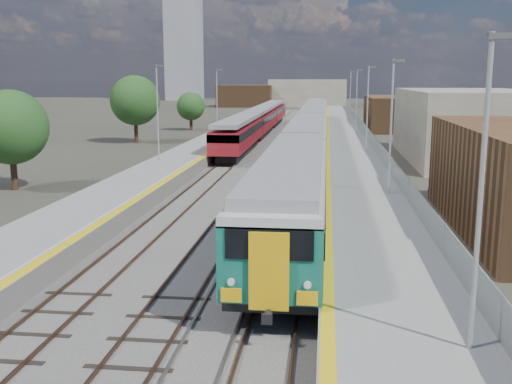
# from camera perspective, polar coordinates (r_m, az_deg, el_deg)

# --- Properties ---
(ground) EXTENTS (320.00, 320.00, 0.00)m
(ground) POSITION_cam_1_polar(r_m,az_deg,el_deg) (62.67, 3.89, 3.94)
(ground) COLOR #47443A
(ground) RESTS_ON ground
(ballast_bed) EXTENTS (10.50, 155.00, 0.06)m
(ballast_bed) POSITION_cam_1_polar(r_m,az_deg,el_deg) (65.29, 2.02, 4.26)
(ballast_bed) COLOR #565451
(ballast_bed) RESTS_ON ground
(tracks) EXTENTS (8.96, 160.00, 0.17)m
(tracks) POSITION_cam_1_polar(r_m,az_deg,el_deg) (66.89, 2.65, 4.48)
(tracks) COLOR #4C3323
(tracks) RESTS_ON ground
(platform_right) EXTENTS (4.70, 155.00, 8.52)m
(platform_right) POSITION_cam_1_polar(r_m,az_deg,el_deg) (65.05, 8.67, 4.56)
(platform_right) COLOR slate
(platform_right) RESTS_ON ground
(platform_left) EXTENTS (4.30, 155.00, 8.52)m
(platform_left) POSITION_cam_1_polar(r_m,az_deg,el_deg) (66.12, -3.88, 4.75)
(platform_left) COLOR slate
(platform_left) RESTS_ON ground
(buildings) EXTENTS (72.00, 185.50, 40.00)m
(buildings) POSITION_cam_1_polar(r_m,az_deg,el_deg) (152.25, -1.34, 12.05)
(buildings) COLOR brown
(buildings) RESTS_ON ground
(green_train) EXTENTS (3.10, 86.15, 3.41)m
(green_train) POSITION_cam_1_polar(r_m,az_deg,el_deg) (59.24, 5.22, 5.85)
(green_train) COLOR black
(green_train) RESTS_ON ground
(red_train) EXTENTS (2.78, 56.51, 3.52)m
(red_train) POSITION_cam_1_polar(r_m,az_deg,el_deg) (77.84, 0.39, 6.84)
(red_train) COLOR black
(red_train) RESTS_ON ground
(tree_a) EXTENTS (4.99, 4.99, 6.76)m
(tree_a) POSITION_cam_1_polar(r_m,az_deg,el_deg) (43.28, -22.35, 5.72)
(tree_a) COLOR #382619
(tree_a) RESTS_ON ground
(tree_b) EXTENTS (5.75, 5.75, 7.80)m
(tree_b) POSITION_cam_1_polar(r_m,az_deg,el_deg) (71.23, -11.45, 8.54)
(tree_b) COLOR #382619
(tree_b) RESTS_ON ground
(tree_c) EXTENTS (4.05, 4.05, 5.49)m
(tree_c) POSITION_cam_1_polar(r_m,az_deg,el_deg) (87.29, -6.23, 8.11)
(tree_c) COLOR #382619
(tree_c) RESTS_ON ground
(tree_d) EXTENTS (3.90, 3.90, 5.29)m
(tree_d) POSITION_cam_1_polar(r_m,az_deg,el_deg) (82.78, 18.36, 7.40)
(tree_d) COLOR #382619
(tree_d) RESTS_ON ground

